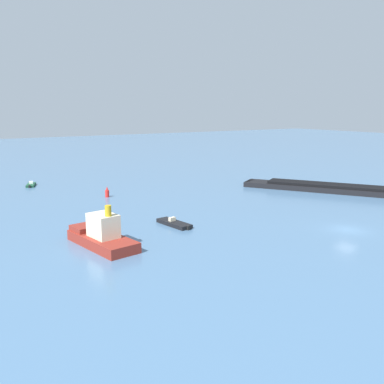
# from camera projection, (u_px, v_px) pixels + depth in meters

# --- Properties ---
(ground_plane) EXTENTS (400.00, 400.00, 0.00)m
(ground_plane) POSITION_uv_depth(u_px,v_px,m) (347.00, 230.00, 54.66)
(ground_plane) COLOR #476B8E
(fishing_skiff) EXTENTS (2.77, 4.39, 0.93)m
(fishing_skiff) POSITION_uv_depth(u_px,v_px,m) (31.00, 185.00, 85.23)
(fishing_skiff) COLOR #19472D
(fishing_skiff) RESTS_ON ground
(small_motorboat) EXTENTS (2.49, 6.02, 1.02)m
(small_motorboat) POSITION_uv_depth(u_px,v_px,m) (174.00, 223.00, 56.65)
(small_motorboat) COLOR black
(small_motorboat) RESTS_ON ground
(tugboat) EXTENTS (5.24, 10.34, 4.96)m
(tugboat) POSITION_uv_depth(u_px,v_px,m) (101.00, 235.00, 48.11)
(tugboat) COLOR maroon
(tugboat) RESTS_ON ground
(cargo_barge) EXTENTS (25.99, 37.44, 5.54)m
(cargo_barge) POSITION_uv_depth(u_px,v_px,m) (362.00, 190.00, 77.21)
(cargo_barge) COLOR black
(cargo_barge) RESTS_ON ground
(channel_buoy_red) EXTENTS (0.70, 0.70, 1.90)m
(channel_buoy_red) POSITION_uv_depth(u_px,v_px,m) (107.00, 193.00, 74.55)
(channel_buoy_red) COLOR red
(channel_buoy_red) RESTS_ON ground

